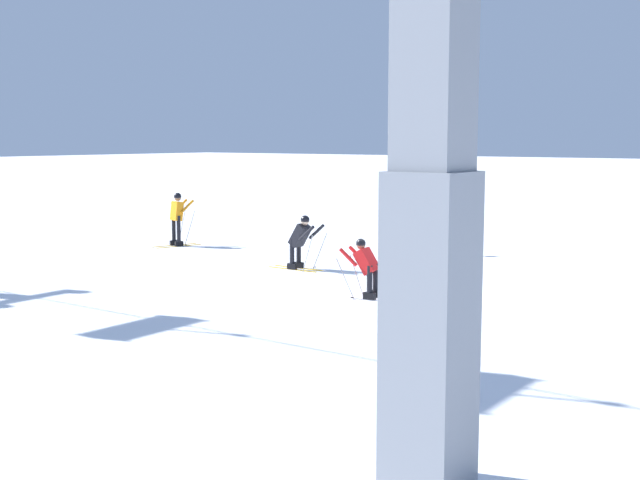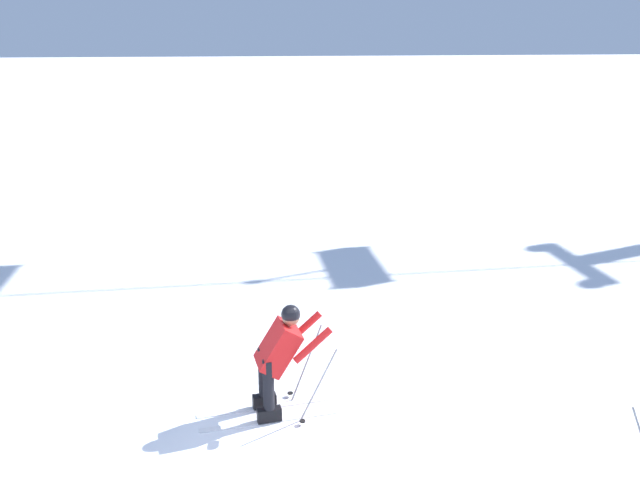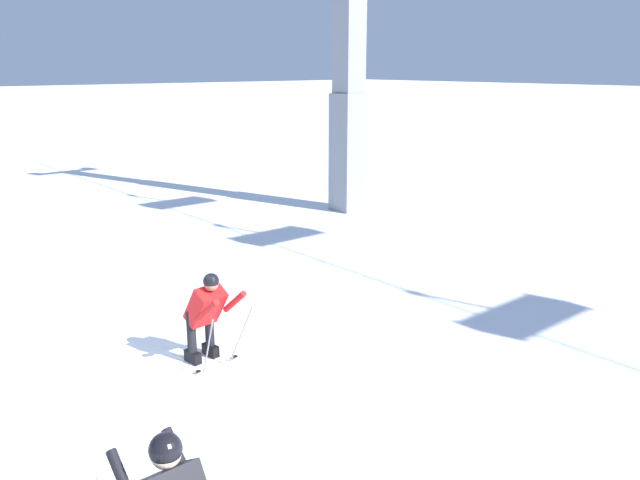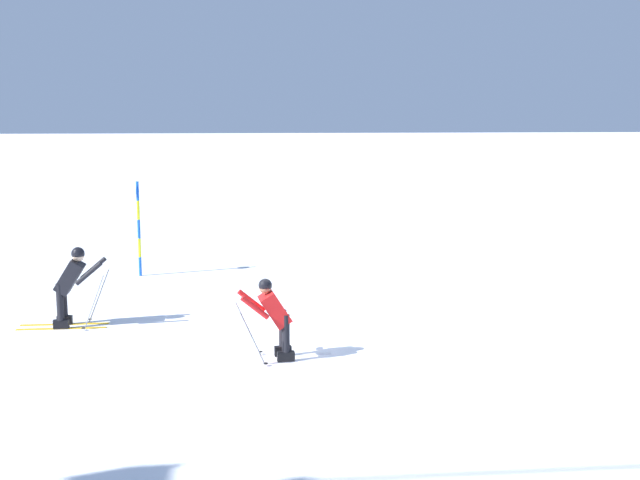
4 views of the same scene
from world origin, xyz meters
name	(u,v)px [view 4 (image 4 of 4)]	position (x,y,z in m)	size (l,w,h in m)	color
ground_plane	(280,339)	(0.00, 0.00, 0.00)	(260.00, 260.00, 0.00)	white
skier_carving_main	(274,314)	(0.14, 1.20, 0.77)	(1.65, 0.74, 1.48)	white
trail_marker_pole	(139,226)	(3.16, -5.88, 1.25)	(0.07, 0.28, 2.33)	blue
skier_distant_downhill	(71,281)	(3.85, -1.21, 0.88)	(1.68, 0.71, 1.66)	yellow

